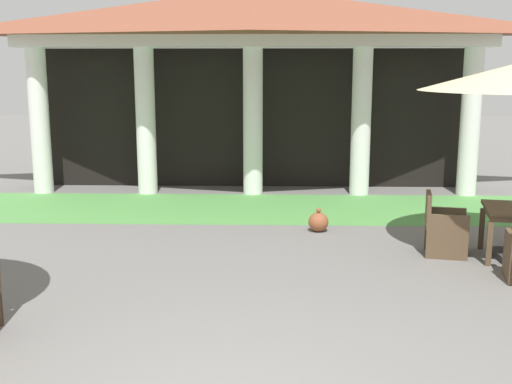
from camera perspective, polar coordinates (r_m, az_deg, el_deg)
name	(u,v)px	position (r m, az deg, el deg)	size (l,w,h in m)	color
background_pavilion	(253,37)	(13.20, -0.27, 13.77)	(10.09, 2.65, 4.16)	white
lawn_strip	(251,208)	(11.95, -0.50, -1.45)	(11.89, 2.57, 0.01)	#519347
patio_chair_near_foreground_west	(443,227)	(9.35, 16.54, -3.07)	(0.66, 0.64, 0.89)	brown
terracotta_urn	(318,222)	(10.31, 5.65, -2.69)	(0.33, 0.33, 0.39)	brown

